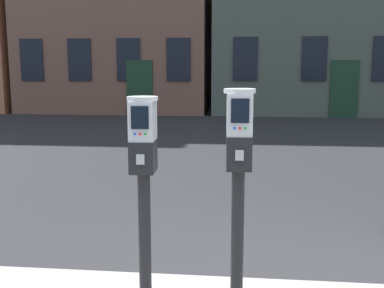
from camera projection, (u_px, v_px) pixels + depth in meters
parking_meter_near_kerb at (143, 163)px, 3.29m from camera, size 0.23×0.26×1.50m
parking_meter_twin_adjacent at (239, 159)px, 3.22m from camera, size 0.23×0.26×1.56m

